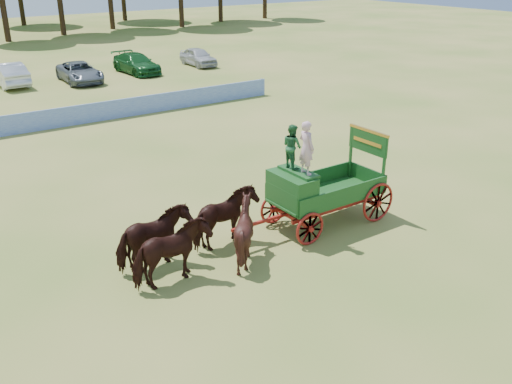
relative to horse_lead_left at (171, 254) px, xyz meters
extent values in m
plane|color=#A28A49|center=(3.67, -0.57, -0.93)|extent=(160.00, 160.00, 0.00)
imported|color=black|center=(0.00, 0.00, 0.00)|extent=(2.27, 1.17, 1.85)
imported|color=black|center=(0.00, 1.10, 0.00)|extent=(2.27, 1.18, 1.85)
imported|color=black|center=(2.40, 0.00, 0.00)|extent=(1.90, 1.75, 1.86)
imported|color=black|center=(2.40, 1.10, 0.00)|extent=(2.34, 1.38, 1.85)
cube|color=maroon|center=(4.60, 0.55, -0.33)|extent=(0.12, 2.00, 0.12)
cube|color=maroon|center=(7.60, 0.55, -0.33)|extent=(0.12, 2.00, 0.12)
cube|color=maroon|center=(6.10, 0.00, -0.21)|extent=(3.80, 0.10, 0.12)
cube|color=maroon|center=(6.10, 1.10, -0.21)|extent=(3.80, 0.10, 0.12)
cube|color=maroon|center=(3.70, 0.55, -0.18)|extent=(2.80, 0.09, 0.09)
cube|color=#1A4F21|center=(6.10, 0.55, 0.07)|extent=(3.80, 1.80, 0.10)
cube|color=#1A4F21|center=(6.10, -0.33, 0.37)|extent=(3.80, 0.06, 0.55)
cube|color=#1A4F21|center=(6.10, 1.43, 0.37)|extent=(3.80, 0.06, 0.55)
cube|color=#1A4F21|center=(7.98, 0.55, 0.37)|extent=(0.06, 1.80, 0.55)
cube|color=#1A4F21|center=(4.60, 0.55, 0.62)|extent=(0.85, 1.70, 1.05)
cube|color=#1A4F21|center=(4.85, 0.55, 1.19)|extent=(0.55, 1.50, 0.08)
cube|color=#1A4F21|center=(4.22, 0.55, 0.42)|extent=(0.10, 1.60, 0.65)
cube|color=#1A4F21|center=(4.40, 0.55, 0.12)|extent=(0.55, 1.60, 0.06)
cube|color=#1A4F21|center=(7.90, -0.25, 1.02)|extent=(0.08, 0.08, 1.80)
cube|color=#1A4F21|center=(7.90, 1.35, 1.02)|extent=(0.08, 0.08, 1.80)
cube|color=#1A4F21|center=(7.90, 0.55, 1.62)|extent=(0.07, 1.75, 0.75)
cube|color=gold|center=(7.90, 0.55, 2.02)|extent=(0.08, 1.80, 0.09)
cube|color=gold|center=(7.86, 0.55, 1.62)|extent=(0.02, 1.30, 0.12)
torus|color=maroon|center=(4.60, -0.40, -0.38)|extent=(1.09, 0.09, 1.09)
torus|color=maroon|center=(4.60, 1.50, -0.38)|extent=(1.09, 0.09, 1.09)
torus|color=maroon|center=(7.60, -0.40, -0.23)|extent=(1.39, 0.09, 1.39)
torus|color=maroon|center=(7.60, 1.50, -0.23)|extent=(1.39, 0.09, 1.39)
imported|color=#D5A3B5|center=(4.85, 0.20, 2.08)|extent=(0.40, 0.62, 1.69)
imported|color=#235E33|center=(4.85, 0.90, 1.94)|extent=(0.54, 0.69, 1.42)
cube|color=#2148B2|center=(2.67, 17.43, -0.40)|extent=(26.00, 0.08, 1.05)
imported|color=silver|center=(2.70, 29.93, -0.12)|extent=(1.87, 4.97, 1.62)
imported|color=slate|center=(7.19, 28.33, -0.22)|extent=(2.59, 5.21, 1.42)
imported|color=#144C1E|center=(11.92, 29.14, -0.18)|extent=(2.40, 5.26, 1.49)
imported|color=#B2B2B7|center=(17.46, 29.26, -0.20)|extent=(1.84, 4.30, 1.45)
cylinder|color=#382314|center=(8.02, 53.30, 1.58)|extent=(0.60, 0.60, 5.01)
cylinder|color=#382314|center=(14.58, 55.38, 1.65)|extent=(0.60, 0.60, 5.16)
cylinder|color=#382314|center=(21.43, 57.70, 1.87)|extent=(0.60, 0.60, 5.59)
cylinder|color=#382314|center=(29.53, 54.72, 1.76)|extent=(0.60, 0.60, 5.38)
cylinder|color=#382314|center=(36.87, 57.17, 1.26)|extent=(0.60, 0.60, 4.37)
cylinder|color=#382314|center=(13.43, 68.23, 1.44)|extent=(0.60, 0.60, 4.73)
camera|label=1|loc=(-5.95, -12.55, 7.53)|focal=40.00mm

